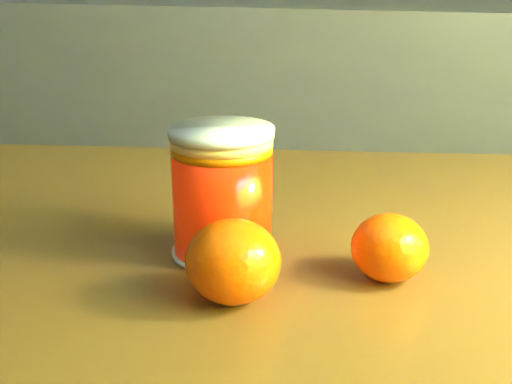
# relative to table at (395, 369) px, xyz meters

# --- Properties ---
(kitchen_counter) EXTENTS (3.15, 0.60, 0.90)m
(kitchen_counter) POSITION_rel_table_xyz_m (-0.82, 1.14, -0.21)
(kitchen_counter) COLOR #56565C
(kitchen_counter) RESTS_ON ground
(table) EXTENTS (1.13, 0.88, 0.76)m
(table) POSITION_rel_table_xyz_m (0.00, 0.00, 0.00)
(table) COLOR brown
(table) RESTS_ON ground
(juice_glass) EXTENTS (0.09, 0.09, 0.11)m
(juice_glass) POSITION_rel_table_xyz_m (-0.15, -0.01, 0.15)
(juice_glass) COLOR #FA2305
(juice_glass) RESTS_ON table
(orange_front) EXTENTS (0.08, 0.08, 0.06)m
(orange_front) POSITION_rel_table_xyz_m (-0.12, -0.09, 0.13)
(orange_front) COLOR #FF5505
(orange_front) RESTS_ON table
(orange_back) EXTENTS (0.06, 0.06, 0.05)m
(orange_back) POSITION_rel_table_xyz_m (-0.01, -0.02, 0.12)
(orange_back) COLOR #FF5505
(orange_back) RESTS_ON table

